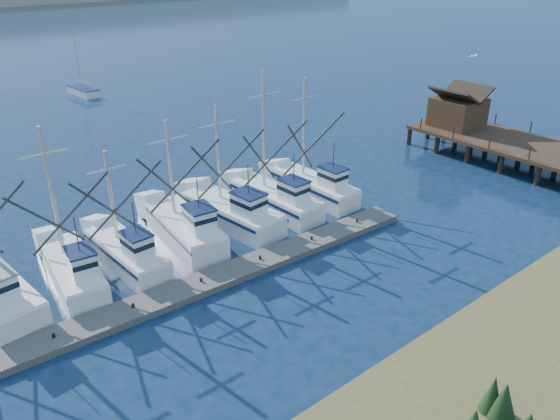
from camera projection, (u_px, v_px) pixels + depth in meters
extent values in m
plane|color=#0C2138|center=(409.00, 276.00, 31.46)|extent=(500.00, 500.00, 0.00)
cube|color=#5E5A54|center=(201.00, 284.00, 30.36)|extent=(29.76, 3.11, 0.40)
cylinder|color=black|center=(524.00, 157.00, 46.81)|extent=(0.44, 0.44, 1.70)
cube|color=black|center=(526.00, 146.00, 46.37)|extent=(7.00, 20.00, 0.30)
cube|color=#4C331E|center=(458.00, 112.00, 50.63)|extent=(4.00, 4.00, 2.60)
cube|color=white|center=(74.00, 273.00, 30.49)|extent=(3.02, 7.29, 1.38)
cube|color=white|center=(82.00, 264.00, 28.60)|extent=(1.47, 1.87, 1.50)
cylinder|color=#B7B2A8|center=(52.00, 193.00, 29.40)|extent=(0.22, 0.22, 7.53)
cube|color=white|center=(127.00, 256.00, 32.21)|extent=(2.46, 6.96, 1.34)
cube|color=white|center=(138.00, 246.00, 30.37)|extent=(1.31, 1.73, 1.50)
cylinder|color=#B7B2A8|center=(111.00, 196.00, 31.53)|extent=(0.22, 0.22, 5.58)
cube|color=white|center=(185.00, 231.00, 34.71)|extent=(3.33, 7.69, 1.63)
cube|color=white|center=(200.00, 220.00, 32.69)|extent=(1.65, 1.97, 1.50)
cylinder|color=#B7B2A8|center=(170.00, 168.00, 33.90)|extent=(0.22, 0.22, 6.18)
cube|color=white|center=(232.00, 215.00, 37.03)|extent=(3.57, 8.17, 1.47)
cube|color=white|center=(249.00, 205.00, 34.97)|extent=(1.74, 2.10, 1.50)
cylinder|color=#B7B2A8|center=(218.00, 153.00, 36.21)|extent=(0.22, 0.22, 6.62)
cube|color=white|center=(276.00, 201.00, 39.07)|extent=(2.74, 7.75, 1.39)
cube|color=white|center=(294.00, 191.00, 37.07)|extent=(1.47, 1.93, 1.50)
cylinder|color=#B7B2A8|center=(264.00, 131.00, 37.85)|extent=(0.22, 0.22, 8.40)
cube|color=white|center=(314.00, 189.00, 41.07)|extent=(2.42, 7.51, 1.41)
cube|color=white|center=(333.00, 178.00, 39.11)|extent=(1.35, 1.85, 1.50)
cylinder|color=#B7B2A8|center=(304.00, 128.00, 40.05)|extent=(0.22, 0.22, 7.41)
cube|color=white|center=(83.00, 92.00, 69.75)|extent=(2.30, 5.50, 0.90)
cylinder|color=#B7B2A8|center=(77.00, 59.00, 68.20)|extent=(0.12, 0.12, 7.20)
sphere|color=white|center=(472.00, 56.00, 41.00)|extent=(0.22, 0.22, 0.22)
cube|color=white|center=(470.00, 57.00, 40.81)|extent=(0.54, 0.13, 0.14)
cube|color=white|center=(475.00, 56.00, 41.18)|extent=(0.54, 0.13, 0.14)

